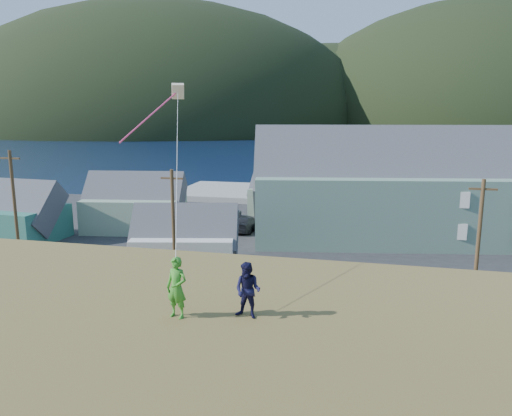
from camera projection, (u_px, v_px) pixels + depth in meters
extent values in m
plane|color=#0A1638|center=(237.00, 303.00, 32.81)|extent=(900.00, 900.00, 0.00)
cube|color=#4C3D19|center=(229.00, 314.00, 30.89)|extent=(110.00, 8.00, 0.10)
cube|color=#28282B|center=(282.00, 238.00, 49.04)|extent=(72.00, 36.00, 0.12)
cube|color=gray|center=(269.00, 194.00, 72.26)|extent=(26.00, 14.00, 0.90)
cube|color=black|center=(361.00, 125.00, 347.91)|extent=(900.00, 320.00, 2.00)
ellipsoid|color=black|center=(38.00, 124.00, 348.50)|extent=(240.00, 216.00, 108.00)
ellipsoid|color=black|center=(159.00, 126.00, 307.32)|extent=(260.00, 234.00, 143.00)
ellipsoid|color=black|center=(328.00, 125.00, 323.46)|extent=(200.00, 180.00, 100.00)
ellipsoid|color=black|center=(480.00, 127.00, 294.04)|extent=(230.00, 207.00, 142.60)
cube|color=slate|center=(451.00, 207.00, 47.89)|extent=(38.60, 17.13, 6.39)
cube|color=#47474C|center=(455.00, 156.00, 46.93)|extent=(39.04, 16.93, 10.37)
cube|color=#307062|center=(14.00, 223.00, 47.89)|extent=(9.02, 7.02, 3.23)
cube|color=#47474C|center=(11.00, 198.00, 47.40)|extent=(9.50, 6.80, 6.20)
cube|color=gray|center=(135.00, 213.00, 52.07)|extent=(10.56, 7.89, 3.44)
cube|color=#47474C|center=(134.00, 189.00, 51.56)|extent=(11.02, 7.73, 6.19)
cube|color=silver|center=(186.00, 252.00, 38.64)|extent=(8.55, 6.90, 3.03)
cube|color=#47474C|center=(185.00, 224.00, 38.20)|extent=(9.02, 6.92, 5.32)
cube|color=slate|center=(294.00, 201.00, 59.69)|extent=(10.34, 6.87, 3.13)
cube|color=#47474C|center=(294.00, 181.00, 59.21)|extent=(10.83, 6.87, 5.81)
cylinder|color=#47331E|center=(16.00, 214.00, 37.15)|extent=(0.24, 0.24, 9.48)
cylinder|color=#47331E|center=(174.00, 230.00, 34.49)|extent=(0.24, 0.24, 8.40)
cylinder|color=#47331E|center=(478.00, 248.00, 30.15)|extent=(0.24, 0.24, 8.37)
imported|color=#AC1915|center=(116.00, 217.00, 55.07)|extent=(1.62, 3.86, 1.30)
imported|color=navy|center=(271.00, 224.00, 51.42)|extent=(2.20, 4.47, 1.47)
imported|color=#B5B5B5|center=(228.00, 213.00, 56.69)|extent=(2.13, 5.14, 1.49)
imported|color=slate|center=(146.00, 208.00, 60.07)|extent=(1.57, 4.37, 1.43)
imported|color=black|center=(246.00, 223.00, 51.69)|extent=(2.54, 5.42, 1.53)
imported|color=#BDBDBD|center=(203.00, 222.00, 52.54)|extent=(2.45, 4.98, 1.36)
imported|color=#378C26|center=(177.00, 288.00, 12.91)|extent=(0.66, 0.51, 1.62)
imported|color=#131334|center=(248.00, 290.00, 12.90)|extent=(0.81, 0.68, 1.48)
cube|color=beige|center=(178.00, 91.00, 18.90)|extent=(0.58, 0.57, 0.60)
cylinder|color=#FF4381|center=(150.00, 116.00, 18.01)|extent=(0.06, 0.06, 3.31)
cylinder|color=white|center=(177.00, 158.00, 15.82)|extent=(0.02, 0.02, 8.44)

